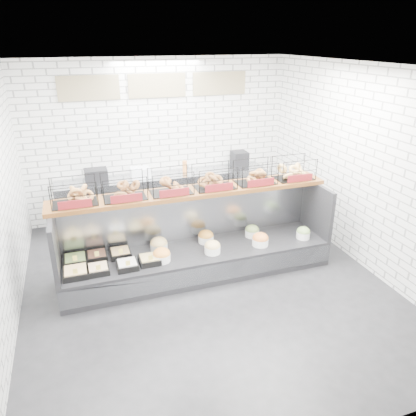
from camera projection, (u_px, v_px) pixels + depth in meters
name	position (u px, v px, depth m)	size (l,w,h in m)	color
ground	(205.00, 282.00, 5.93)	(5.50, 5.50, 0.00)	black
room_shell	(191.00, 134.00, 5.65)	(5.02, 5.51, 3.01)	white
display_case	(195.00, 252.00, 6.09)	(4.00, 0.90, 1.20)	black
bagel_shelf	(193.00, 182.00, 5.84)	(4.10, 0.50, 0.40)	#4E2A10
prep_counter	(165.00, 196.00, 7.86)	(4.00, 0.60, 1.20)	#93969B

